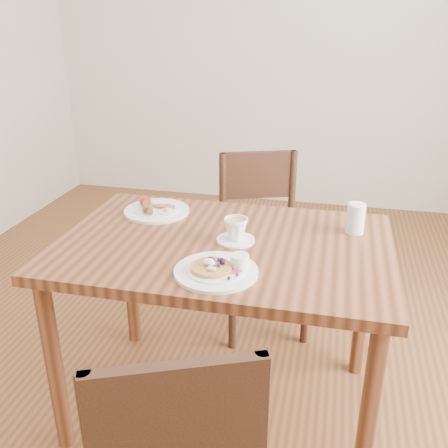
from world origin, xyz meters
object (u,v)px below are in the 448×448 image
pancake_plate (218,269)px  breakfast_plate (156,210)px  chair_far (261,234)px  dining_table (224,266)px  teacup_saucer (236,231)px  water_glass (355,218)px

pancake_plate → breakfast_plate: bearing=129.9°
pancake_plate → breakfast_plate: 0.59m
chair_far → pancake_plate: chair_far is taller
chair_far → pancake_plate: size_ratio=3.26×
dining_table → teacup_saucer: size_ratio=8.57×
teacup_saucer → water_glass: bearing=23.1°
teacup_saucer → chair_far: bearing=90.2°
dining_table → water_glass: size_ratio=10.61×
teacup_saucer → water_glass: 0.46m
dining_table → teacup_saucer: teacup_saucer is taller
chair_far → dining_table: bearing=66.3°
chair_far → water_glass: size_ratio=7.78×
dining_table → teacup_saucer: 0.15m
chair_far → breakfast_plate: bearing=29.0°
teacup_saucer → water_glass: (0.42, 0.18, 0.02)m
breakfast_plate → chair_far: bearing=49.5°
pancake_plate → teacup_saucer: 0.25m
chair_far → breakfast_plate: (-0.38, -0.45, 0.27)m
pancake_plate → breakfast_plate: pancake_plate is taller
chair_far → pancake_plate: 0.94m
pancake_plate → dining_table: bearing=98.2°
dining_table → water_glass: (0.46, 0.19, 0.16)m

